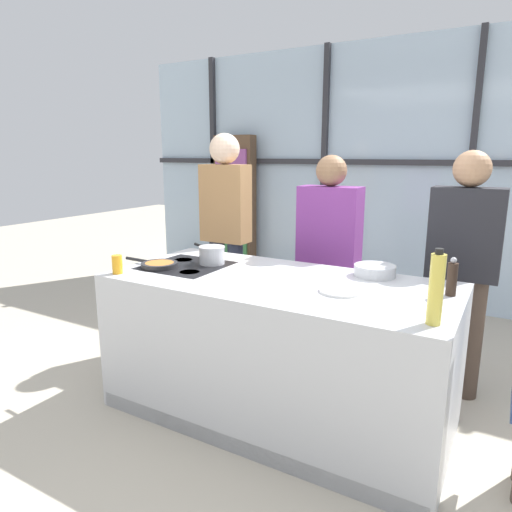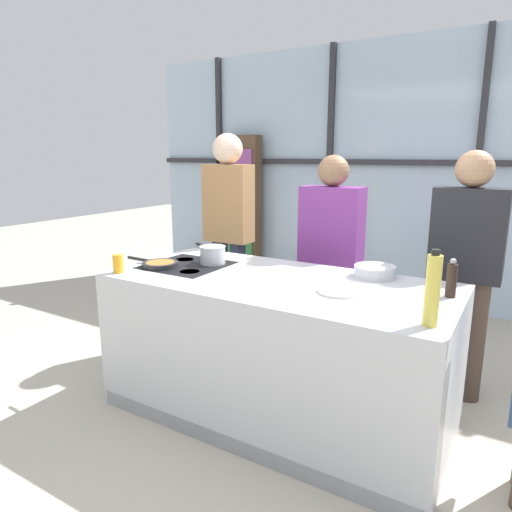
# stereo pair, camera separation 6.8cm
# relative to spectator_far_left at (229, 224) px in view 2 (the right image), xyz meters

# --- Properties ---
(ground_plane) EXTENTS (18.00, 18.00, 0.00)m
(ground_plane) POSITION_rel_spectator_far_left_xyz_m (0.93, -0.84, -1.04)
(ground_plane) COLOR #BCB29E
(back_window_wall) EXTENTS (6.40, 0.10, 2.80)m
(back_window_wall) POSITION_rel_spectator_far_left_xyz_m (0.93, 1.85, 0.36)
(back_window_wall) COLOR silver
(back_window_wall) RESTS_ON ground_plane
(bookshelf) EXTENTS (0.52, 0.19, 1.85)m
(bookshelf) POSITION_rel_spectator_far_left_xyz_m (-0.96, 1.66, -0.12)
(bookshelf) COLOR brown
(bookshelf) RESTS_ON ground_plane
(demo_island) EXTENTS (2.07, 0.97, 0.89)m
(demo_island) POSITION_rel_spectator_far_left_xyz_m (0.93, -0.84, -0.60)
(demo_island) COLOR silver
(demo_island) RESTS_ON ground_plane
(spectator_far_left) EXTENTS (0.41, 0.25, 1.79)m
(spectator_far_left) POSITION_rel_spectator_far_left_xyz_m (0.00, 0.00, 0.00)
(spectator_far_left) COLOR #232838
(spectator_far_left) RESTS_ON ground_plane
(spectator_center_left) EXTENTS (0.46, 0.23, 1.62)m
(spectator_center_left) POSITION_rel_spectator_far_left_xyz_m (0.93, -0.00, -0.13)
(spectator_center_left) COLOR #232838
(spectator_center_left) RESTS_ON ground_plane
(spectator_center_right) EXTENTS (0.44, 0.23, 1.65)m
(spectator_center_right) POSITION_rel_spectator_far_left_xyz_m (1.86, -0.00, -0.11)
(spectator_center_right) COLOR #47382D
(spectator_center_right) RESTS_ON ground_plane
(frying_pan) EXTENTS (0.44, 0.24, 0.03)m
(frying_pan) POSITION_rel_spectator_far_left_xyz_m (0.10, -0.97, -0.13)
(frying_pan) COLOR #232326
(frying_pan) RESTS_ON demo_island
(saucepan) EXTENTS (0.31, 0.20, 0.12)m
(saucepan) POSITION_rel_spectator_far_left_xyz_m (0.36, -0.72, -0.09)
(saucepan) COLOR silver
(saucepan) RESTS_ON demo_island
(white_plate) EXTENTS (0.24, 0.24, 0.01)m
(white_plate) POSITION_rel_spectator_far_left_xyz_m (1.35, -0.91, -0.14)
(white_plate) COLOR white
(white_plate) RESTS_ON demo_island
(mixing_bowl) EXTENTS (0.25, 0.25, 0.07)m
(mixing_bowl) POSITION_rel_spectator_far_left_xyz_m (1.42, -0.48, -0.11)
(mixing_bowl) COLOR silver
(mixing_bowl) RESTS_ON demo_island
(oil_bottle) EXTENTS (0.06, 0.06, 0.34)m
(oil_bottle) POSITION_rel_spectator_far_left_xyz_m (1.87, -1.16, 0.01)
(oil_bottle) COLOR #E0CC4C
(oil_bottle) RESTS_ON demo_island
(pepper_grinder) EXTENTS (0.05, 0.05, 0.21)m
(pepper_grinder) POSITION_rel_spectator_far_left_xyz_m (1.88, -0.67, -0.06)
(pepper_grinder) COLOR #332319
(pepper_grinder) RESTS_ON demo_island
(juice_glass_near) EXTENTS (0.06, 0.06, 0.12)m
(juice_glass_near) POSITION_rel_spectator_far_left_xyz_m (-0.00, -1.23, -0.09)
(juice_glass_near) COLOR orange
(juice_glass_near) RESTS_ON demo_island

